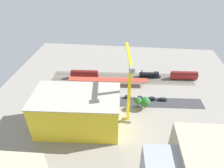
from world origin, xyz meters
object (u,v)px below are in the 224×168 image
at_px(parked_car_1, 152,99).
at_px(box_truck_0, 74,102).
at_px(parked_car_2, 140,98).
at_px(parked_car_6, 93,95).
at_px(tower_crane, 129,85).
at_px(street_tree_1, 79,98).
at_px(locomotive, 150,75).
at_px(street_tree_3, 103,99).
at_px(platform_canopy_near, 108,80).
at_px(freight_coach_far, 85,74).
at_px(street_tree_4, 145,102).
at_px(parked_car_0, 162,99).
at_px(street_tree_2, 102,100).
at_px(parked_car_3, 127,97).
at_px(parked_car_4, 116,97).
at_px(street_tree_5, 138,101).
at_px(parked_car_5, 105,96).
at_px(street_tree_0, 74,96).
at_px(traffic_light, 86,99).
at_px(construction_building, 78,112).
at_px(box_truck_1, 60,101).
at_px(passenger_coach, 184,75).

xyz_separation_m(parked_car_1, box_truck_0, (43.42, 9.05, 1.01)).
bearing_deg(parked_car_2, parked_car_6, -0.30).
relative_size(tower_crane, street_tree_1, 4.42).
relative_size(locomotive, street_tree_3, 1.73).
height_order(platform_canopy_near, street_tree_1, street_tree_1).
relative_size(freight_coach_far, parked_car_2, 3.89).
bearing_deg(street_tree_4, street_tree_3, 4.63).
bearing_deg(parked_car_0, street_tree_2, 15.25).
relative_size(parked_car_3, parked_car_4, 0.92).
bearing_deg(parked_car_4, freight_coach_far, -39.33).
bearing_deg(parked_car_1, street_tree_4, 59.91).
distance_m(parked_car_2, street_tree_4, 8.89).
distance_m(parked_car_2, street_tree_2, 22.87).
bearing_deg(street_tree_5, box_truck_0, 1.53).
height_order(platform_canopy_near, street_tree_4, street_tree_4).
bearing_deg(parked_car_4, parked_car_3, -176.10).
bearing_deg(parked_car_5, parked_car_1, -179.37).
relative_size(tower_crane, street_tree_2, 5.03).
height_order(parked_car_2, street_tree_1, street_tree_1).
bearing_deg(street_tree_0, parked_car_6, -136.28).
xyz_separation_m(parked_car_1, street_tree_3, (26.70, 9.51, 4.90)).
xyz_separation_m(parked_car_3, street_tree_2, (13.46, 9.32, 3.78)).
xyz_separation_m(platform_canopy_near, locomotive, (-27.28, -11.70, -1.91)).
height_order(street_tree_4, traffic_light, street_tree_4).
bearing_deg(parked_car_2, parked_car_5, 0.84).
distance_m(street_tree_0, traffic_light, 6.74).
height_order(construction_building, street_tree_5, construction_building).
xyz_separation_m(parked_car_0, traffic_light, (42.27, 8.66, 3.85)).
height_order(parked_car_1, box_truck_1, box_truck_1).
xyz_separation_m(platform_canopy_near, street_tree_1, (12.99, 21.42, 1.08)).
bearing_deg(street_tree_1, parked_car_2, -165.52).
bearing_deg(parked_car_2, parked_car_0, -179.64).
relative_size(parked_car_4, traffic_light, 0.66).
height_order(locomotive, construction_building, construction_building).
bearing_deg(tower_crane, passenger_coach, -131.75).
xyz_separation_m(tower_crane, traffic_light, (22.66, -7.12, -15.45)).
bearing_deg(traffic_light, freight_coach_far, -75.10).
relative_size(construction_building, box_truck_1, 4.42).
relative_size(parked_car_5, traffic_light, 0.68).
bearing_deg(tower_crane, parked_car_6, -37.34).
bearing_deg(locomotive, street_tree_1, 39.44).
bearing_deg(parked_car_0, street_tree_4, 36.68).
distance_m(freight_coach_far, traffic_light, 28.11).
height_order(freight_coach_far, street_tree_2, street_tree_2).
bearing_deg(construction_building, parked_car_2, -144.35).
bearing_deg(parked_car_0, passenger_coach, -123.69).
distance_m(parked_car_3, parked_car_6, 20.31).
height_order(parked_car_1, parked_car_4, parked_car_1).
bearing_deg(passenger_coach, street_tree_4, 50.31).
relative_size(parked_car_3, construction_building, 0.11).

